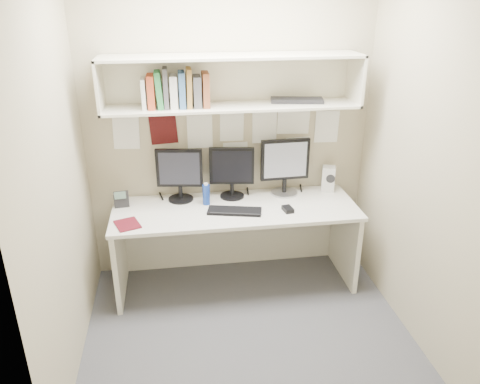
{
  "coord_description": "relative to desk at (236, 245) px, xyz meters",
  "views": [
    {
      "loc": [
        -0.47,
        -2.79,
        2.37
      ],
      "look_at": [
        -0.01,
        0.35,
        0.99
      ],
      "focal_mm": 35.0,
      "sensor_mm": 36.0,
      "label": 1
    }
  ],
  "objects": [
    {
      "name": "wall_left",
      "position": [
        -1.2,
        -0.65,
        0.93
      ],
      "size": [
        0.02,
        2.0,
        2.6
      ],
      "primitive_type": "cube",
      "color": "tan",
      "rests_on": "ground"
    },
    {
      "name": "speaker",
      "position": [
        0.86,
        0.23,
        0.47
      ],
      "size": [
        0.14,
        0.14,
        0.22
      ],
      "rotation": [
        0.0,
        0.0,
        -0.31
      ],
      "color": "silver",
      "rests_on": "desk"
    },
    {
      "name": "keyboard",
      "position": [
        -0.02,
        -0.1,
        0.37
      ],
      "size": [
        0.45,
        0.25,
        0.02
      ],
      "primitive_type": "cube",
      "rotation": [
        0.0,
        0.0,
        -0.23
      ],
      "color": "black",
      "rests_on": "desk"
    },
    {
      "name": "hutch_tray",
      "position": [
        0.53,
        0.18,
        1.19
      ],
      "size": [
        0.44,
        0.23,
        0.03
      ],
      "primitive_type": "cube",
      "rotation": [
        0.0,
        0.0,
        -0.17
      ],
      "color": "black",
      "rests_on": "overhead_hutch"
    },
    {
      "name": "wall_back",
      "position": [
        0.0,
        0.35,
        0.93
      ],
      "size": [
        2.4,
        0.02,
        2.6
      ],
      "primitive_type": "cube",
      "color": "tan",
      "rests_on": "ground"
    },
    {
      "name": "overhead_hutch",
      "position": [
        0.0,
        0.21,
        1.35
      ],
      "size": [
        2.0,
        0.38,
        0.4
      ],
      "color": "beige",
      "rests_on": "wall_back"
    },
    {
      "name": "mouse",
      "position": [
        0.41,
        -0.14,
        0.38
      ],
      "size": [
        0.08,
        0.12,
        0.03
      ],
      "primitive_type": "cube",
      "rotation": [
        0.0,
        0.0,
        0.15
      ],
      "color": "black",
      "rests_on": "desk"
    },
    {
      "name": "pinned_papers",
      "position": [
        0.0,
        0.34,
        0.88
      ],
      "size": [
        1.92,
        0.01,
        0.48
      ],
      "primitive_type": null,
      "color": "white",
      "rests_on": "wall_back"
    },
    {
      "name": "maroon_notebook",
      "position": [
        -0.85,
        -0.2,
        0.37
      ],
      "size": [
        0.23,
        0.25,
        0.01
      ],
      "primitive_type": "cube",
      "rotation": [
        0.0,
        0.0,
        0.35
      ],
      "color": "#500D17",
      "rests_on": "desk"
    },
    {
      "name": "monitor_left",
      "position": [
        -0.44,
        0.22,
        0.61
      ],
      "size": [
        0.38,
        0.21,
        0.45
      ],
      "rotation": [
        0.0,
        0.0,
        -0.15
      ],
      "color": "black",
      "rests_on": "desk"
    },
    {
      "name": "blue_bottle",
      "position": [
        -0.23,
        0.09,
        0.45
      ],
      "size": [
        0.06,
        0.06,
        0.19
      ],
      "color": "navy",
      "rests_on": "desk"
    },
    {
      "name": "desk",
      "position": [
        0.0,
        0.0,
        0.0
      ],
      "size": [
        2.0,
        0.7,
        0.73
      ],
      "color": "silver",
      "rests_on": "floor"
    },
    {
      "name": "wall_front",
      "position": [
        0.0,
        -1.65,
        0.93
      ],
      "size": [
        2.4,
        0.02,
        2.6
      ],
      "primitive_type": "cube",
      "color": "tan",
      "rests_on": "ground"
    },
    {
      "name": "monitor_right",
      "position": [
        0.46,
        0.22,
        0.63
      ],
      "size": [
        0.42,
        0.23,
        0.49
      ],
      "rotation": [
        0.0,
        0.0,
        0.03
      ],
      "color": "#A5A5AA",
      "rests_on": "desk"
    },
    {
      "name": "book_stack",
      "position": [
        -0.43,
        0.14,
        1.3
      ],
      "size": [
        0.51,
        0.19,
        0.3
      ],
      "color": "silver",
      "rests_on": "overhead_hutch"
    },
    {
      "name": "desk_phone",
      "position": [
        -0.92,
        0.17,
        0.42
      ],
      "size": [
        0.13,
        0.12,
        0.14
      ],
      "rotation": [
        0.0,
        0.0,
        0.1
      ],
      "color": "black",
      "rests_on": "desk"
    },
    {
      "name": "floor",
      "position": [
        0.0,
        -0.65,
        -0.37
      ],
      "size": [
        2.4,
        2.0,
        0.01
      ],
      "primitive_type": "cube",
      "color": "#454449",
      "rests_on": "ground"
    },
    {
      "name": "wall_right",
      "position": [
        1.2,
        -0.65,
        0.93
      ],
      "size": [
        0.02,
        2.0,
        2.6
      ],
      "primitive_type": "cube",
      "color": "tan",
      "rests_on": "ground"
    },
    {
      "name": "monitor_center",
      "position": [
        0.0,
        0.22,
        0.61
      ],
      "size": [
        0.38,
        0.21,
        0.44
      ],
      "rotation": [
        0.0,
        0.0,
        -0.15
      ],
      "color": "black",
      "rests_on": "desk"
    }
  ]
}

